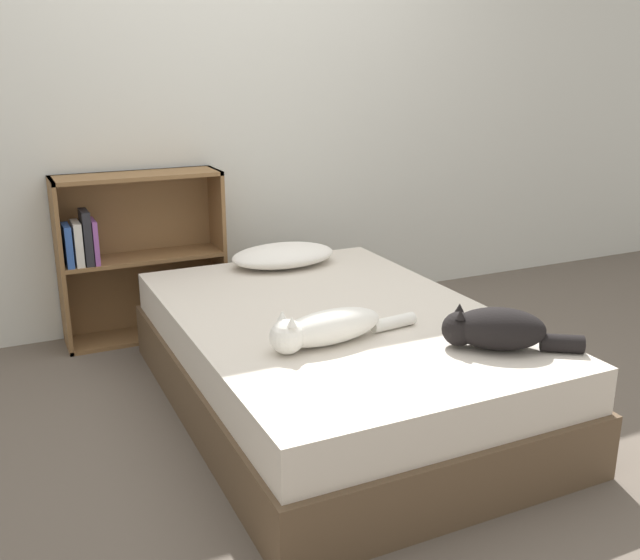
{
  "coord_description": "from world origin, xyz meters",
  "views": [
    {
      "loc": [
        -1.23,
        -2.44,
        1.39
      ],
      "look_at": [
        0.0,
        0.14,
        0.51
      ],
      "focal_mm": 40.0,
      "sensor_mm": 36.0,
      "label": 1
    }
  ],
  "objects_px": {
    "pillow": "(283,255)",
    "cat_dark": "(495,329)",
    "bed": "(334,360)",
    "bookshelf": "(134,253)",
    "cat_light": "(325,328)"
  },
  "relations": [
    {
      "from": "pillow",
      "to": "cat_dark",
      "type": "distance_m",
      "value": 1.34
    },
    {
      "from": "bed",
      "to": "bookshelf",
      "type": "height_order",
      "value": "bookshelf"
    },
    {
      "from": "bed",
      "to": "cat_light",
      "type": "xyz_separation_m",
      "value": [
        -0.18,
        -0.29,
        0.27
      ]
    },
    {
      "from": "bookshelf",
      "to": "bed",
      "type": "bearing_deg",
      "value": -64.05
    },
    {
      "from": "bookshelf",
      "to": "cat_light",
      "type": "bearing_deg",
      "value": -75.23
    },
    {
      "from": "bed",
      "to": "bookshelf",
      "type": "bearing_deg",
      "value": 115.95
    },
    {
      "from": "pillow",
      "to": "cat_dark",
      "type": "relative_size",
      "value": 1.18
    },
    {
      "from": "bed",
      "to": "cat_light",
      "type": "distance_m",
      "value": 0.44
    },
    {
      "from": "pillow",
      "to": "cat_dark",
      "type": "xyz_separation_m",
      "value": [
        0.26,
        -1.32,
        0.02
      ]
    },
    {
      "from": "cat_dark",
      "to": "bookshelf",
      "type": "distance_m",
      "value": 1.98
    },
    {
      "from": "pillow",
      "to": "bed",
      "type": "bearing_deg",
      "value": -96.21
    },
    {
      "from": "cat_light",
      "to": "cat_dark",
      "type": "distance_m",
      "value": 0.6
    },
    {
      "from": "bed",
      "to": "cat_light",
      "type": "relative_size",
      "value": 3.0
    },
    {
      "from": "cat_dark",
      "to": "bookshelf",
      "type": "xyz_separation_m",
      "value": [
        -0.91,
        1.75,
        -0.04
      ]
    },
    {
      "from": "cat_light",
      "to": "cat_dark",
      "type": "relative_size",
      "value": 1.38
    }
  ]
}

